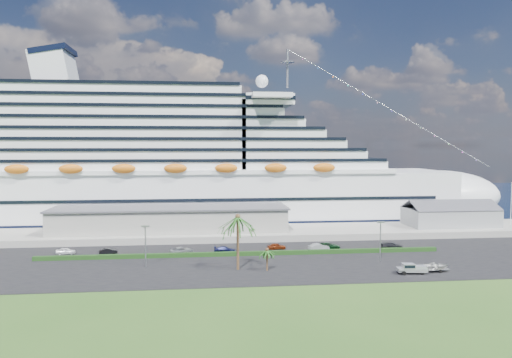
{
  "coord_description": "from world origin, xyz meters",
  "views": [
    {
      "loc": [
        -16.98,
        -91.01,
        24.12
      ],
      "look_at": [
        -3.6,
        30.0,
        15.92
      ],
      "focal_mm": 35.0,
      "sensor_mm": 36.0,
      "label": 1
    }
  ],
  "objects": [
    {
      "name": "palm_tall",
      "position": [
        -10.0,
        4.0,
        9.2
      ],
      "size": [
        8.82,
        8.82,
        11.13
      ],
      "color": "#47301E",
      "rests_on": "ground"
    },
    {
      "name": "parked_car_3",
      "position": [
        -11.78,
        19.59,
        0.82
      ],
      "size": [
        5.02,
        2.51,
        1.4
      ],
      "primitive_type": "imported",
      "rotation": [
        0.0,
        0.0,
        1.45
      ],
      "color": "#10143A",
      "rests_on": "asphalt_lot"
    },
    {
      "name": "parked_car_0",
      "position": [
        -46.82,
        21.72,
        0.83
      ],
      "size": [
        4.22,
        1.82,
        1.42
      ],
      "primitive_type": "imported",
      "rotation": [
        0.0,
        0.0,
        1.61
      ],
      "color": "white",
      "rests_on": "asphalt_lot"
    },
    {
      "name": "boat_trailer",
      "position": [
        27.31,
        -2.05,
        1.26
      ],
      "size": [
        6.05,
        4.08,
        1.72
      ],
      "color": "gray",
      "rests_on": "asphalt_lot"
    },
    {
      "name": "water",
      "position": [
        0.0,
        130.0,
        0.01
      ],
      "size": [
        420.0,
        160.0,
        0.02
      ],
      "primitive_type": "cube",
      "color": "black",
      "rests_on": "ground"
    },
    {
      "name": "parked_car_6",
      "position": [
        12.41,
        20.74,
        0.87
      ],
      "size": [
        5.67,
        3.23,
        1.49
      ],
      "primitive_type": "imported",
      "rotation": [
        0.0,
        0.0,
        1.42
      ],
      "color": "black",
      "rests_on": "asphalt_lot"
    },
    {
      "name": "wharf",
      "position": [
        0.0,
        40.0,
        0.9
      ],
      "size": [
        240.0,
        20.0,
        1.8
      ],
      "primitive_type": "cube",
      "color": "gray",
      "rests_on": "ground"
    },
    {
      "name": "parked_car_7",
      "position": [
        26.94,
        19.33,
        0.88
      ],
      "size": [
        5.45,
        2.71,
        1.52
      ],
      "primitive_type": "imported",
      "rotation": [
        0.0,
        0.0,
        1.46
      ],
      "color": "black",
      "rests_on": "asphalt_lot"
    },
    {
      "name": "lamp_post_right",
      "position": [
        20.0,
        8.0,
        5.34
      ],
      "size": [
        1.6,
        0.35,
        8.27
      ],
      "color": "gray",
      "rests_on": "asphalt_lot"
    },
    {
      "name": "parked_car_5",
      "position": [
        9.71,
        19.51,
        0.91
      ],
      "size": [
        5.05,
        2.85,
        1.57
      ],
      "primitive_type": "imported",
      "rotation": [
        0.0,
        0.0,
        1.83
      ],
      "color": "#A2A4A9",
      "rests_on": "asphalt_lot"
    },
    {
      "name": "parked_car_1",
      "position": [
        -37.55,
        20.8,
        0.77
      ],
      "size": [
        4.19,
        2.45,
        1.3
      ],
      "primitive_type": "imported",
      "rotation": [
        0.0,
        0.0,
        1.86
      ],
      "color": "black",
      "rests_on": "asphalt_lot"
    },
    {
      "name": "ground",
      "position": [
        0.0,
        0.0,
        0.0
      ],
      "size": [
        420.0,
        420.0,
        0.0
      ],
      "primitive_type": "plane",
      "color": "#2B531B",
      "rests_on": "ground"
    },
    {
      "name": "lamp_post_left",
      "position": [
        -28.0,
        8.0,
        5.34
      ],
      "size": [
        1.6,
        0.35,
        8.27
      ],
      "color": "gray",
      "rests_on": "asphalt_lot"
    },
    {
      "name": "flagpole",
      "position": [
        70.04,
        40.0,
        8.27
      ],
      "size": [
        1.08,
        0.16,
        12.0
      ],
      "color": "silver",
      "rests_on": "wharf"
    },
    {
      "name": "port_shed",
      "position": [
        52.0,
        40.0,
        4.4
      ],
      "size": [
        24.0,
        12.31,
        7.37
      ],
      "color": "gray",
      "rests_on": "wharf"
    },
    {
      "name": "pickup_truck",
      "position": [
        22.07,
        -2.78,
        1.19
      ],
      "size": [
        5.68,
        2.55,
        1.94
      ],
      "color": "black",
      "rests_on": "asphalt_lot"
    },
    {
      "name": "asphalt_lot",
      "position": [
        0.0,
        11.0,
        0.06
      ],
      "size": [
        140.0,
        38.0,
        0.12
      ],
      "primitive_type": "cube",
      "color": "black",
      "rests_on": "ground"
    },
    {
      "name": "parked_car_4",
      "position": [
        0.29,
        21.79,
        0.84
      ],
      "size": [
        4.4,
        2.12,
        1.45
      ],
      "primitive_type": "imported",
      "rotation": [
        0.0,
        0.0,
        1.67
      ],
      "color": "maroon",
      "rests_on": "asphalt_lot"
    },
    {
      "name": "cruise_ship",
      "position": [
        -21.53,
        64.0,
        16.69
      ],
      "size": [
        191.0,
        38.0,
        54.0
      ],
      "color": "silver",
      "rests_on": "ground"
    },
    {
      "name": "parked_car_2",
      "position": [
        -21.31,
        19.16,
        0.87
      ],
      "size": [
        5.98,
        4.48,
        1.51
      ],
      "primitive_type": "imported",
      "rotation": [
        0.0,
        0.0,
        1.99
      ],
      "color": "gray",
      "rests_on": "asphalt_lot"
    },
    {
      "name": "palm_short",
      "position": [
        -4.5,
        2.5,
        3.67
      ],
      "size": [
        3.53,
        3.53,
        4.56
      ],
      "color": "#47301E",
      "rests_on": "ground"
    },
    {
      "name": "terminal_building",
      "position": [
        -25.0,
        40.0,
        5.01
      ],
      "size": [
        61.0,
        15.0,
        6.3
      ],
      "color": "gray",
      "rests_on": "wharf"
    },
    {
      "name": "hedge",
      "position": [
        -8.0,
        16.0,
        0.57
      ],
      "size": [
        88.0,
        1.1,
        0.9
      ],
      "primitive_type": "cube",
      "color": "black",
      "rests_on": "asphalt_lot"
    }
  ]
}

